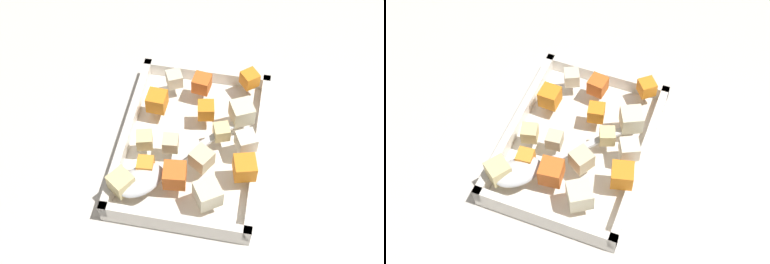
# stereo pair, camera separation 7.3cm
# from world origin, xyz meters

# --- Properties ---
(ground_plane) EXTENTS (4.00, 4.00, 0.00)m
(ground_plane) POSITION_xyz_m (0.00, 0.00, 0.00)
(ground_plane) COLOR beige
(baking_dish) EXTENTS (0.29, 0.22, 0.04)m
(baking_dish) POSITION_xyz_m (0.02, 0.01, 0.01)
(baking_dish) COLOR white
(baking_dish) RESTS_ON ground_plane
(carrot_chunk_mid_right) EXTENTS (0.03, 0.03, 0.03)m
(carrot_chunk_mid_right) POSITION_xyz_m (0.06, 0.07, 0.05)
(carrot_chunk_mid_right) COLOR orange
(carrot_chunk_mid_right) RESTS_ON baking_dish
(carrot_chunk_near_right) EXTENTS (0.04, 0.04, 0.03)m
(carrot_chunk_near_right) POSITION_xyz_m (-0.04, -0.08, 0.06)
(carrot_chunk_near_right) COLOR orange
(carrot_chunk_near_right) RESTS_ON baking_dish
(carrot_chunk_under_handle) EXTENTS (0.04, 0.04, 0.03)m
(carrot_chunk_under_handle) POSITION_xyz_m (-0.07, 0.02, 0.06)
(carrot_chunk_under_handle) COLOR orange
(carrot_chunk_under_handle) RESTS_ON baking_dish
(carrot_chunk_near_spoon) EXTENTS (0.03, 0.03, 0.02)m
(carrot_chunk_near_spoon) POSITION_xyz_m (-0.06, 0.06, 0.05)
(carrot_chunk_near_spoon) COLOR orange
(carrot_chunk_near_spoon) RESTS_ON baking_dish
(carrot_chunk_corner_sw) EXTENTS (0.03, 0.03, 0.03)m
(carrot_chunk_corner_sw) POSITION_xyz_m (0.11, 0.01, 0.05)
(carrot_chunk_corner_sw) COLOR orange
(carrot_chunk_corner_sw) RESTS_ON baking_dish
(carrot_chunk_heap_top) EXTENTS (0.03, 0.03, 0.02)m
(carrot_chunk_heap_top) POSITION_xyz_m (0.13, -0.07, 0.05)
(carrot_chunk_heap_top) COLOR orange
(carrot_chunk_heap_top) RESTS_ON baking_dish
(carrot_chunk_far_left) EXTENTS (0.03, 0.03, 0.03)m
(carrot_chunk_far_left) POSITION_xyz_m (0.06, -0.01, 0.05)
(carrot_chunk_far_left) COLOR orange
(carrot_chunk_far_left) RESTS_ON baking_dish
(potato_chunk_far_right) EXTENTS (0.04, 0.04, 0.03)m
(potato_chunk_far_right) POSITION_xyz_m (0.06, -0.06, 0.06)
(potato_chunk_far_right) COLOR beige
(potato_chunk_far_right) RESTS_ON baking_dish
(potato_chunk_near_left) EXTENTS (0.03, 0.03, 0.02)m
(potato_chunk_near_left) POSITION_xyz_m (-0.01, 0.07, 0.05)
(potato_chunk_near_left) COLOR #E0CC89
(potato_chunk_near_left) RESTS_ON baking_dish
(potato_chunk_corner_nw) EXTENTS (0.03, 0.03, 0.02)m
(potato_chunk_corner_nw) POSITION_xyz_m (0.02, -0.04, 0.05)
(potato_chunk_corner_nw) COLOR #E0CC89
(potato_chunk_corner_nw) RESTS_ON baking_dish
(potato_chunk_center) EXTENTS (0.04, 0.04, 0.03)m
(potato_chunk_center) POSITION_xyz_m (-0.09, 0.09, 0.06)
(potato_chunk_center) COLOR #E0CC89
(potato_chunk_center) RESTS_ON baking_dish
(potato_chunk_rim_edge) EXTENTS (0.04, 0.04, 0.03)m
(potato_chunk_rim_edge) POSITION_xyz_m (-0.03, -0.02, 0.05)
(potato_chunk_rim_edge) COLOR beige
(potato_chunk_rim_edge) RESTS_ON baking_dish
(potato_chunk_back_center) EXTENTS (0.05, 0.05, 0.03)m
(potato_chunk_back_center) POSITION_xyz_m (-0.09, -0.04, 0.06)
(potato_chunk_back_center) COLOR beige
(potato_chunk_back_center) RESTS_ON baking_dish
(potato_chunk_corner_ne) EXTENTS (0.03, 0.03, 0.02)m
(potato_chunk_corner_ne) POSITION_xyz_m (-0.01, 0.03, 0.05)
(potato_chunk_corner_ne) COLOR beige
(potato_chunk_corner_ne) RESTS_ON baking_dish
(parsnip_chunk_corner_se) EXTENTS (0.04, 0.04, 0.03)m
(parsnip_chunk_corner_se) POSITION_xyz_m (0.01, -0.08, 0.05)
(parsnip_chunk_corner_se) COLOR silver
(parsnip_chunk_corner_se) RESTS_ON baking_dish
(parsnip_chunk_heap_side) EXTENTS (0.03, 0.03, 0.02)m
(parsnip_chunk_heap_side) POSITION_xyz_m (0.11, 0.05, 0.05)
(parsnip_chunk_heap_side) COLOR beige
(parsnip_chunk_heap_side) RESTS_ON baking_dish
(serving_spoon) EXTENTS (0.19, 0.18, 0.02)m
(serving_spoon) POSITION_xyz_m (-0.07, 0.05, 0.05)
(serving_spoon) COLOR silver
(serving_spoon) RESTS_ON baking_dish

